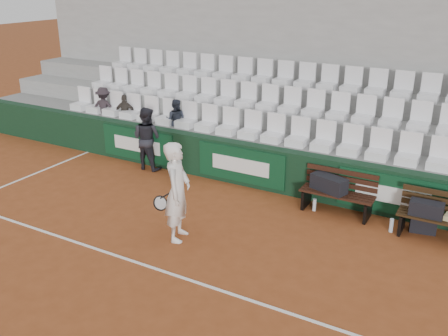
{
  "coord_description": "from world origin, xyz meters",
  "views": [
    {
      "loc": [
        4.71,
        -5.7,
        4.61
      ],
      "look_at": [
        0.16,
        2.4,
        1.0
      ],
      "focal_mm": 40.0,
      "sensor_mm": 36.0,
      "label": 1
    }
  ],
  "objects_px": {
    "sports_bag_left": "(329,184)",
    "ball_kid": "(147,138)",
    "sports_bag_right": "(426,209)",
    "tennis_player": "(177,192)",
    "water_bottle_near": "(314,205)",
    "sports_bag_ground": "(423,224)",
    "water_bottle_far": "(391,225)",
    "spectator_a": "(103,92)",
    "bench_left": "(336,203)",
    "spectator_b": "(124,97)",
    "bench_right": "(438,229)",
    "spectator_c": "(175,103)"
  },
  "relations": [
    {
      "from": "sports_bag_right",
      "to": "sports_bag_ground",
      "type": "relative_size",
      "value": 1.24
    },
    {
      "from": "bench_right",
      "to": "spectator_b",
      "type": "height_order",
      "value": "spectator_b"
    },
    {
      "from": "sports_bag_left",
      "to": "sports_bag_ground",
      "type": "xyz_separation_m",
      "value": [
        1.89,
        0.03,
        -0.47
      ]
    },
    {
      "from": "sports_bag_left",
      "to": "sports_bag_right",
      "type": "distance_m",
      "value": 1.94
    },
    {
      "from": "bench_right",
      "to": "water_bottle_far",
      "type": "distance_m",
      "value": 0.83
    },
    {
      "from": "bench_right",
      "to": "ball_kid",
      "type": "distance_m",
      "value": 6.97
    },
    {
      "from": "spectator_b",
      "to": "sports_bag_ground",
      "type": "bearing_deg",
      "value": 152.06
    },
    {
      "from": "bench_left",
      "to": "sports_bag_ground",
      "type": "xyz_separation_m",
      "value": [
        1.7,
        0.04,
        -0.08
      ]
    },
    {
      "from": "spectator_a",
      "to": "spectator_b",
      "type": "xyz_separation_m",
      "value": [
        0.76,
        0.0,
        -0.06
      ]
    },
    {
      "from": "bench_right",
      "to": "water_bottle_far",
      "type": "height_order",
      "value": "bench_right"
    },
    {
      "from": "bench_left",
      "to": "spectator_b",
      "type": "relative_size",
      "value": 1.44
    },
    {
      "from": "sports_bag_left",
      "to": "sports_bag_ground",
      "type": "height_order",
      "value": "sports_bag_left"
    },
    {
      "from": "sports_bag_right",
      "to": "sports_bag_left",
      "type": "bearing_deg",
      "value": 173.57
    },
    {
      "from": "bench_right",
      "to": "sports_bag_ground",
      "type": "height_order",
      "value": "bench_right"
    },
    {
      "from": "bench_right",
      "to": "bench_left",
      "type": "bearing_deg",
      "value": 175.19
    },
    {
      "from": "sports_bag_ground",
      "to": "spectator_a",
      "type": "xyz_separation_m",
      "value": [
        -8.74,
        0.91,
        1.44
      ]
    },
    {
      "from": "sports_bag_left",
      "to": "sports_bag_right",
      "type": "height_order",
      "value": "sports_bag_left"
    },
    {
      "from": "water_bottle_far",
      "to": "spectator_a",
      "type": "height_order",
      "value": "spectator_a"
    },
    {
      "from": "sports_bag_ground",
      "to": "sports_bag_left",
      "type": "bearing_deg",
      "value": -179.19
    },
    {
      "from": "spectator_c",
      "to": "bench_right",
      "type": "bearing_deg",
      "value": 152.8
    },
    {
      "from": "bench_right",
      "to": "spectator_c",
      "type": "height_order",
      "value": "spectator_c"
    },
    {
      "from": "water_bottle_near",
      "to": "ball_kid",
      "type": "relative_size",
      "value": 0.17
    },
    {
      "from": "spectator_c",
      "to": "sports_bag_left",
      "type": "bearing_deg",
      "value": 150.42
    },
    {
      "from": "bench_right",
      "to": "sports_bag_ground",
      "type": "bearing_deg",
      "value": 144.63
    },
    {
      "from": "spectator_c",
      "to": "ball_kid",
      "type": "bearing_deg",
      "value": 49.9
    },
    {
      "from": "bench_right",
      "to": "tennis_player",
      "type": "height_order",
      "value": "tennis_player"
    },
    {
      "from": "tennis_player",
      "to": "sports_bag_left",
      "type": "bearing_deg",
      "value": 50.39
    },
    {
      "from": "tennis_player",
      "to": "spectator_c",
      "type": "relative_size",
      "value": 1.68
    },
    {
      "from": "spectator_a",
      "to": "spectator_c",
      "type": "relative_size",
      "value": 1.04
    },
    {
      "from": "bench_left",
      "to": "bench_right",
      "type": "relative_size",
      "value": 1.0
    },
    {
      "from": "spectator_c",
      "to": "sports_bag_right",
      "type": "bearing_deg",
      "value": 152.1
    },
    {
      "from": "water_bottle_near",
      "to": "water_bottle_far",
      "type": "xyz_separation_m",
      "value": [
        1.6,
        -0.16,
        0.0
      ]
    },
    {
      "from": "sports_bag_left",
      "to": "water_bottle_near",
      "type": "xyz_separation_m",
      "value": [
        -0.23,
        -0.14,
        -0.48
      ]
    },
    {
      "from": "bench_right",
      "to": "spectator_b",
      "type": "bearing_deg",
      "value": 172.28
    },
    {
      "from": "water_bottle_near",
      "to": "spectator_b",
      "type": "distance_m",
      "value": 6.11
    },
    {
      "from": "water_bottle_far",
      "to": "spectator_b",
      "type": "bearing_deg",
      "value": 170.57
    },
    {
      "from": "sports_bag_ground",
      "to": "ball_kid",
      "type": "height_order",
      "value": "ball_kid"
    },
    {
      "from": "bench_right",
      "to": "tennis_player",
      "type": "bearing_deg",
      "value": -151.55
    },
    {
      "from": "water_bottle_near",
      "to": "sports_bag_right",
      "type": "bearing_deg",
      "value": -2.14
    },
    {
      "from": "spectator_a",
      "to": "spectator_c",
      "type": "xyz_separation_m",
      "value": [
        2.42,
        0.0,
        -0.02
      ]
    },
    {
      "from": "sports_bag_right",
      "to": "water_bottle_near",
      "type": "distance_m",
      "value": 2.21
    },
    {
      "from": "water_bottle_near",
      "to": "spectator_a",
      "type": "xyz_separation_m",
      "value": [
        -6.61,
        1.08,
        1.45
      ]
    },
    {
      "from": "sports_bag_left",
      "to": "ball_kid",
      "type": "bearing_deg",
      "value": 178.35
    },
    {
      "from": "sports_bag_left",
      "to": "ball_kid",
      "type": "distance_m",
      "value": 4.76
    },
    {
      "from": "bench_left",
      "to": "sports_bag_ground",
      "type": "distance_m",
      "value": 1.7
    },
    {
      "from": "bench_left",
      "to": "spectator_b",
      "type": "bearing_deg",
      "value": 171.36
    },
    {
      "from": "bench_left",
      "to": "tennis_player",
      "type": "relative_size",
      "value": 0.8
    },
    {
      "from": "spectator_a",
      "to": "spectator_c",
      "type": "bearing_deg",
      "value": 160.13
    },
    {
      "from": "water_bottle_near",
      "to": "tennis_player",
      "type": "bearing_deg",
      "value": -127.87
    },
    {
      "from": "sports_bag_right",
      "to": "tennis_player",
      "type": "distance_m",
      "value": 4.59
    }
  ]
}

